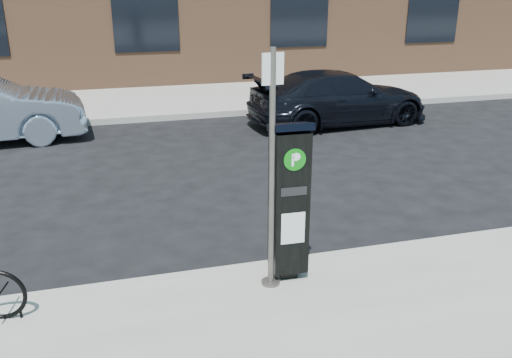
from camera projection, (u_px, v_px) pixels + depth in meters
name	position (u px, v px, depth m)	size (l,w,h in m)	color
ground	(240.00, 277.00, 6.54)	(120.00, 120.00, 0.00)	black
sidewalk_far	(145.00, 79.00, 19.17)	(60.00, 12.00, 0.15)	gray
curb_near	(241.00, 272.00, 6.49)	(60.00, 0.12, 0.16)	#9E9B93
curb_far	(165.00, 118.00, 13.76)	(60.00, 0.12, 0.16)	#9E9B93
parking_kiosk	(289.00, 199.00, 5.96)	(0.43, 0.38, 1.84)	black
sign_pole	(272.00, 175.00, 5.66)	(0.23, 0.21, 2.61)	#544D4A
car_dark	(339.00, 98.00, 13.27)	(1.83, 4.50, 1.31)	black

